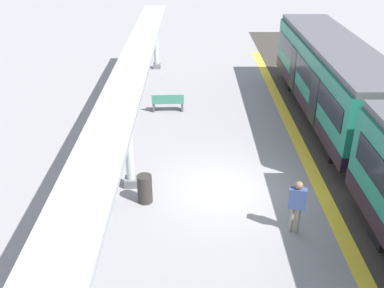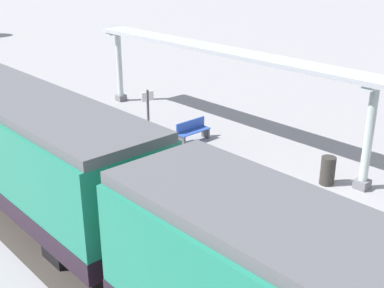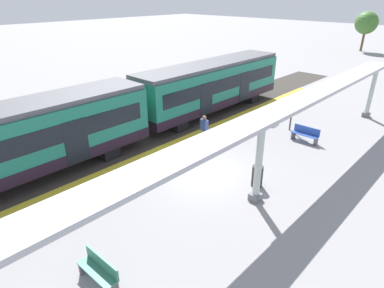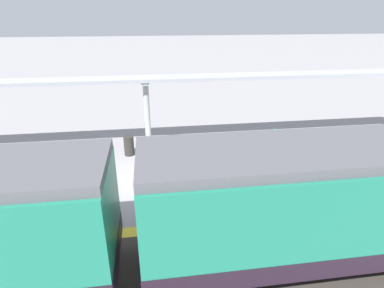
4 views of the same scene
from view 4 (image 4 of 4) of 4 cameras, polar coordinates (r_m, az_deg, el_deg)
ground_plane at (r=13.07m, az=-8.68°, el=-6.48°), size 176.00×176.00×0.00m
tactile_edge_strip at (r=10.29m, az=-8.63°, el=-15.57°), size 0.48×34.20×0.01m
trackbed at (r=8.92m, az=-8.59°, el=-22.94°), size 3.20×46.20×0.01m
train_near_carriage at (r=9.61m, az=30.31°, el=-8.72°), size 2.65×12.24×3.48m
canopy_pillar_second at (r=15.24m, az=-8.27°, el=5.18°), size 1.10×0.44×3.48m
canopy_beam at (r=14.79m, az=-8.93°, el=11.78°), size 1.20×27.62×0.16m
bench_mid_platform at (r=16.15m, az=16.14°, el=0.52°), size 1.52×0.50×0.86m
trash_bin at (r=15.19m, az=-11.57°, el=-0.31°), size 0.48×0.48×0.96m
passenger_waiting_near_edge at (r=11.18m, az=-20.99°, el=-7.00°), size 0.53×0.32×1.71m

